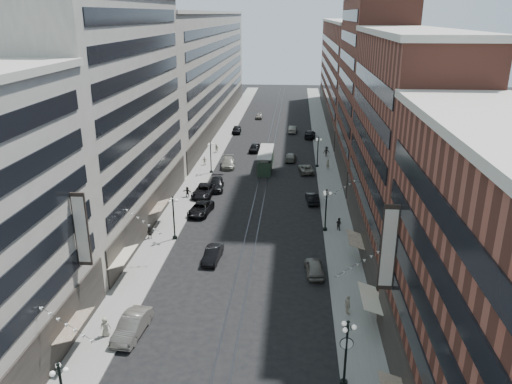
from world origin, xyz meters
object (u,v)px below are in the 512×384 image
(pedestrian_5, at_px, (187,192))
(car_extra_2, at_px, (291,157))
(pedestrian_6, at_px, (205,161))
(pedestrian_2, at_px, (150,233))
(lamppost_sw_mid, at_px, (211,156))
(car_2, at_px, (201,209))
(car_10, at_px, (312,198))
(pedestrian_1, at_px, (105,327))
(car_7, at_px, (204,191))
(car_4, at_px, (314,267))
(car_extra_1, at_px, (216,184))
(lamppost_se_mid, at_px, (318,151))
(car_12, at_px, (310,134))
(car_14, at_px, (293,129))
(car_9, at_px, (237,130))
(car_11, at_px, (306,169))
(streetcar, at_px, (266,160))
(pedestrian_8, at_px, (328,164))
(pedestrian_4, at_px, (348,305))
(lamppost_sw_far, at_px, (174,216))
(car_1, at_px, (132,326))
(pedestrian_7, at_px, (339,224))
(pedestrian_9, at_px, (326,151))
(lamppost_se_near, at_px, (346,350))
(car_13, at_px, (254,148))
(car_5, at_px, (213,254))
(car_8, at_px, (228,162))
(lamppost_se_far, at_px, (326,209))

(pedestrian_5, distance_m, car_extra_2, 26.12)
(pedestrian_6, bearing_deg, pedestrian_2, 104.56)
(lamppost_sw_mid, bearing_deg, car_2, -85.02)
(car_10, bearing_deg, pedestrian_1, 55.40)
(pedestrian_2, bearing_deg, car_7, 85.64)
(car_4, bearing_deg, car_extra_1, -65.29)
(lamppost_se_mid, xyz_separation_m, car_12, (-0.80, 22.71, -2.26))
(pedestrian_2, distance_m, pedestrian_5, 15.02)
(car_extra_1, bearing_deg, pedestrian_1, -100.54)
(pedestrian_2, bearing_deg, car_14, 83.63)
(car_9, height_order, pedestrian_6, pedestrian_6)
(pedestrian_1, relative_size, car_11, 0.35)
(streetcar, relative_size, pedestrian_2, 7.30)
(pedestrian_1, distance_m, pedestrian_8, 54.76)
(pedestrian_1, xyz_separation_m, pedestrian_4, (20.82, 5.00, 0.04))
(car_10, bearing_deg, pedestrian_8, -106.74)
(lamppost_sw_far, xyz_separation_m, car_10, (17.03, 14.03, -2.36))
(lamppost_sw_mid, distance_m, car_1, 46.18)
(car_14, distance_m, pedestrian_7, 55.58)
(car_10, relative_size, pedestrian_7, 2.75)
(lamppost_sw_mid, distance_m, car_extra_2, 16.50)
(car_10, xyz_separation_m, car_12, (0.57, 40.67, 0.10))
(car_extra_2, bearing_deg, car_1, 78.99)
(car_1, relative_size, pedestrian_1, 3.02)
(lamppost_sw_far, distance_m, pedestrian_9, 44.05)
(car_2, distance_m, car_4, 21.80)
(lamppost_se_near, xyz_separation_m, car_2, (-16.79, 32.55, -2.44))
(car_11, distance_m, car_13, 16.64)
(car_5, xyz_separation_m, car_11, (10.86, 33.77, -0.05))
(pedestrian_2, xyz_separation_m, car_8, (5.43, 31.21, -0.08))
(pedestrian_4, xyz_separation_m, car_12, (-1.90, 69.34, -0.23))
(car_5, relative_size, pedestrian_1, 2.61)
(car_1, xyz_separation_m, car_extra_2, (12.82, 55.13, -0.17))
(lamppost_sw_far, height_order, car_7, lamppost_sw_far)
(lamppost_se_mid, distance_m, car_11, 4.54)
(car_7, distance_m, car_13, 26.97)
(lamppost_sw_mid, distance_m, pedestrian_4, 46.02)
(lamppost_se_far, bearing_deg, car_extra_2, 98.50)
(car_14, bearing_deg, pedestrian_9, 112.03)
(lamppost_sw_mid, xyz_separation_m, car_9, (0.80, 30.94, -2.26))
(lamppost_se_mid, height_order, pedestrian_1, lamppost_se_mid)
(pedestrian_9, bearing_deg, pedestrian_8, -108.45)
(lamppost_se_near, xyz_separation_m, car_12, (-0.80, 78.71, -2.38))
(pedestrian_1, xyz_separation_m, car_extra_2, (14.93, 55.65, -0.33))
(pedestrian_1, distance_m, car_9, 77.61)
(car_11, bearing_deg, lamppost_se_near, 84.45)
(car_extra_2, bearing_deg, pedestrian_9, -154.18)
(car_11, distance_m, pedestrian_9, 11.03)
(lamppost_sw_far, xyz_separation_m, car_4, (16.70, -7.18, -2.32))
(lamppost_se_mid, relative_size, car_11, 1.09)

